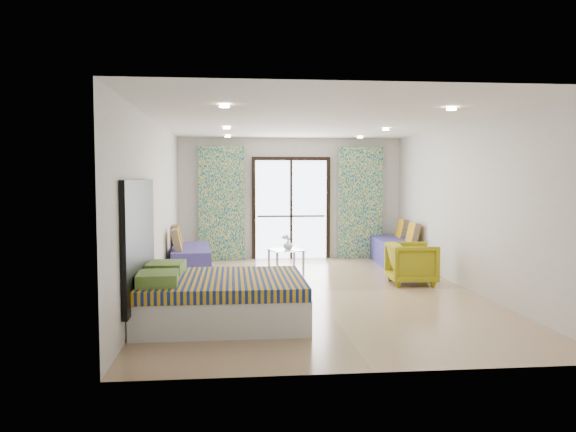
{
  "coord_description": "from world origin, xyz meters",
  "views": [
    {
      "loc": [
        -1.31,
        -8.79,
        1.83
      ],
      "look_at": [
        -0.35,
        0.94,
        1.15
      ],
      "focal_mm": 35.0,
      "sensor_mm": 36.0,
      "label": 1
    }
  ],
  "objects": [
    {
      "name": "wall_front",
      "position": [
        0.0,
        -3.75,
        1.35
      ],
      "size": [
        5.0,
        0.01,
        2.7
      ],
      "primitive_type": null,
      "color": "silver",
      "rests_on": "ground"
    },
    {
      "name": "ceiling",
      "position": [
        0.0,
        0.0,
        2.7
      ],
      "size": [
        5.0,
        7.5,
        0.01
      ],
      "primitive_type": null,
      "color": "silver",
      "rests_on": "ground"
    },
    {
      "name": "wall_left",
      "position": [
        -2.5,
        0.0,
        1.35
      ],
      "size": [
        0.01,
        7.5,
        2.7
      ],
      "primitive_type": null,
      "color": "silver",
      "rests_on": "ground"
    },
    {
      "name": "curtain_left",
      "position": [
        -1.55,
        3.57,
        1.25
      ],
      "size": [
        1.0,
        0.1,
        2.5
      ],
      "primitive_type": "cube",
      "color": "silver",
      "rests_on": "floor"
    },
    {
      "name": "floor",
      "position": [
        0.0,
        0.0,
        0.0
      ],
      "size": [
        5.0,
        7.5,
        0.01
      ],
      "primitive_type": null,
      "color": "#A18260",
      "rests_on": "ground"
    },
    {
      "name": "curtain_right",
      "position": [
        1.55,
        3.57,
        1.25
      ],
      "size": [
        1.0,
        0.1,
        2.5
      ],
      "primitive_type": "cube",
      "color": "silver",
      "rests_on": "floor"
    },
    {
      "name": "downlight_a",
      "position": [
        -1.4,
        -2.0,
        2.67
      ],
      "size": [
        0.12,
        0.12,
        0.02
      ],
      "primitive_type": "cylinder",
      "color": "#FFE0B2",
      "rests_on": "ceiling"
    },
    {
      "name": "balcony_rail",
      "position": [
        0.0,
        3.73,
        0.95
      ],
      "size": [
        1.52,
        0.03,
        0.04
      ],
      "primitive_type": "cube",
      "color": "#595451",
      "rests_on": "balcony_door"
    },
    {
      "name": "wall_right",
      "position": [
        2.5,
        0.0,
        1.35
      ],
      "size": [
        0.01,
        7.5,
        2.7
      ],
      "primitive_type": null,
      "color": "silver",
      "rests_on": "ground"
    },
    {
      "name": "daybed_right",
      "position": [
        2.12,
        2.68,
        0.28
      ],
      "size": [
        0.8,
        1.88,
        0.92
      ],
      "rotation": [
        0.0,
        0.0,
        -0.04
      ],
      "color": "#413A8C",
      "rests_on": "floor"
    },
    {
      "name": "armchair",
      "position": [
        1.74,
        0.48,
        0.39
      ],
      "size": [
        0.74,
        0.79,
        0.78
      ],
      "primitive_type": "imported",
      "rotation": [
        0.0,
        0.0,
        1.53
      ],
      "color": "#9C9814",
      "rests_on": "floor"
    },
    {
      "name": "coffee_table",
      "position": [
        -0.27,
        2.13,
        0.36
      ],
      "size": [
        0.74,
        0.74,
        0.71
      ],
      "rotation": [
        0.0,
        0.0,
        0.23
      ],
      "color": "silver",
      "rests_on": "floor"
    },
    {
      "name": "wall_back",
      "position": [
        0.0,
        3.75,
        1.35
      ],
      "size": [
        5.0,
        0.01,
        2.7
      ],
      "primitive_type": null,
      "color": "silver",
      "rests_on": "ground"
    },
    {
      "name": "bed",
      "position": [
        -1.48,
        -1.75,
        0.3
      ],
      "size": [
        2.07,
        1.69,
        0.71
      ],
      "color": "silver",
      "rests_on": "floor"
    },
    {
      "name": "downlight_e",
      "position": [
        -1.4,
        3.0,
        2.67
      ],
      "size": [
        0.12,
        0.12,
        0.02
      ],
      "primitive_type": "cylinder",
      "color": "#FFE0B2",
      "rests_on": "ceiling"
    },
    {
      "name": "downlight_c",
      "position": [
        -1.4,
        1.0,
        2.67
      ],
      "size": [
        0.12,
        0.12,
        0.02
      ],
      "primitive_type": "cylinder",
      "color": "#FFE0B2",
      "rests_on": "ceiling"
    },
    {
      "name": "switch_plate",
      "position": [
        -2.47,
        -0.5,
        1.05
      ],
      "size": [
        0.02,
        0.1,
        0.1
      ],
      "primitive_type": "cube",
      "color": "silver",
      "rests_on": "wall_left"
    },
    {
      "name": "vase",
      "position": [
        -0.22,
        2.15,
        0.5
      ],
      "size": [
        0.24,
        0.24,
        0.19
      ],
      "primitive_type": "imported",
      "rotation": [
        0.0,
        0.0,
        0.3
      ],
      "color": "white",
      "rests_on": "coffee_table"
    },
    {
      "name": "headboard",
      "position": [
        -2.46,
        -1.75,
        1.05
      ],
      "size": [
        0.06,
        2.1,
        1.5
      ],
      "primitive_type": "cube",
      "color": "black",
      "rests_on": "floor"
    },
    {
      "name": "downlight_b",
      "position": [
        1.4,
        -2.0,
        2.67
      ],
      "size": [
        0.12,
        0.12,
        0.02
      ],
      "primitive_type": "cylinder",
      "color": "#FFE0B2",
      "rests_on": "ceiling"
    },
    {
      "name": "daybed_left",
      "position": [
        -2.12,
        1.86,
        0.28
      ],
      "size": [
        0.85,
        1.88,
        0.9
      ],
      "rotation": [
        0.0,
        0.0,
        0.07
      ],
      "color": "#413A8C",
      "rests_on": "floor"
    },
    {
      "name": "downlight_d",
      "position": [
        1.4,
        1.0,
        2.67
      ],
      "size": [
        0.12,
        0.12,
        0.02
      ],
      "primitive_type": "cylinder",
      "color": "#FFE0B2",
      "rests_on": "ceiling"
    },
    {
      "name": "downlight_f",
      "position": [
        1.4,
        3.0,
        2.67
      ],
      "size": [
        0.12,
        0.12,
        0.02
      ],
      "primitive_type": "cylinder",
      "color": "#FFE0B2",
      "rests_on": "ceiling"
    },
    {
      "name": "balcony_door",
      "position": [
        0.0,
        3.72,
        1.26
      ],
      "size": [
        1.76,
        0.08,
        2.28
      ],
      "color": "black",
      "rests_on": "floor"
    }
  ]
}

